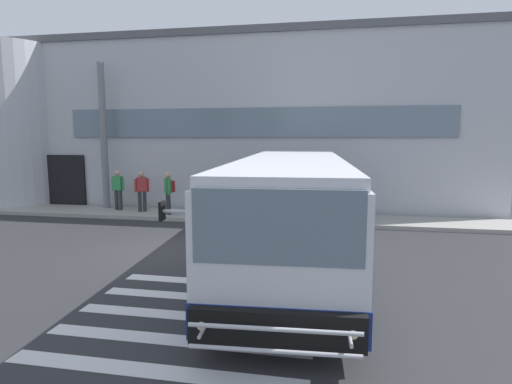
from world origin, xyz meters
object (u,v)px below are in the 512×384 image
Objects in this scene: entry_support_column at (104,136)px; passenger_by_doorway at (142,189)px; bus_main_foreground at (292,210)px; passenger_near_column at (118,188)px; passenger_at_curb_edge at (169,190)px.

passenger_by_doorway is at bearing -17.14° from entry_support_column.
bus_main_foreground is 8.41m from passenger_by_doorway.
entry_support_column is 3.68× the size of passenger_by_doorway.
passenger_by_doorway is (1.15, -0.17, 0.00)m from passenger_near_column.
entry_support_column reaches higher than bus_main_foreground.
passenger_at_curb_edge is (-5.38, 4.70, -0.22)m from bus_main_foreground.
passenger_at_curb_edge is at bearing -12.31° from passenger_near_column.
passenger_near_column is at bearing 171.74° from passenger_by_doorway.
bus_main_foreground reaches higher than passenger_by_doorway.
passenger_by_doorway is at bearing 164.25° from passenger_at_curb_edge.
bus_main_foreground is (8.66, -5.67, -1.90)m from entry_support_column.
entry_support_column is at bearing 146.78° from bus_main_foreground.
entry_support_column is 3.68× the size of passenger_near_column.
entry_support_column is at bearing 163.42° from passenger_at_curb_edge.
passenger_near_column is 1.00× the size of passenger_by_doorway.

